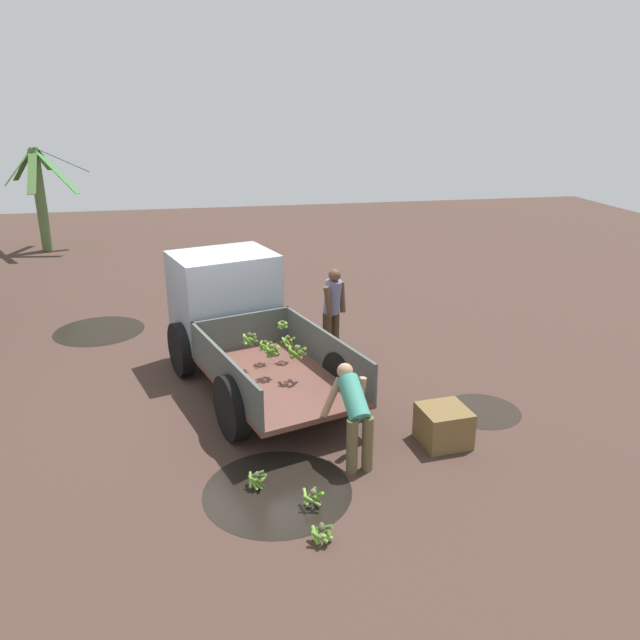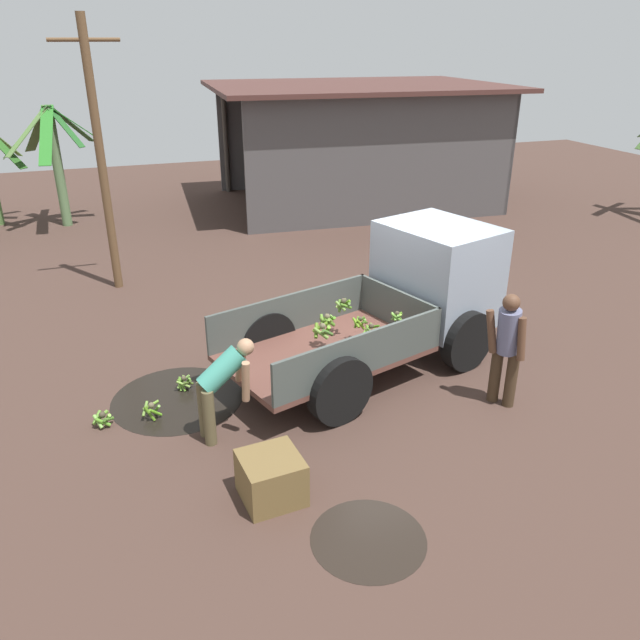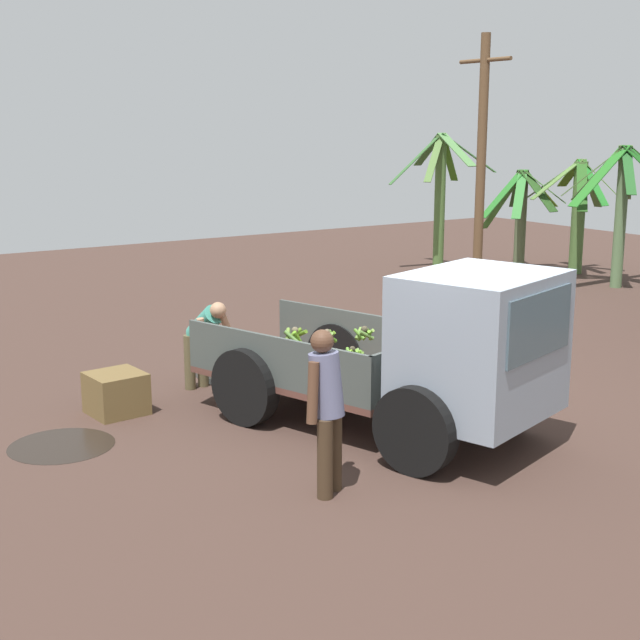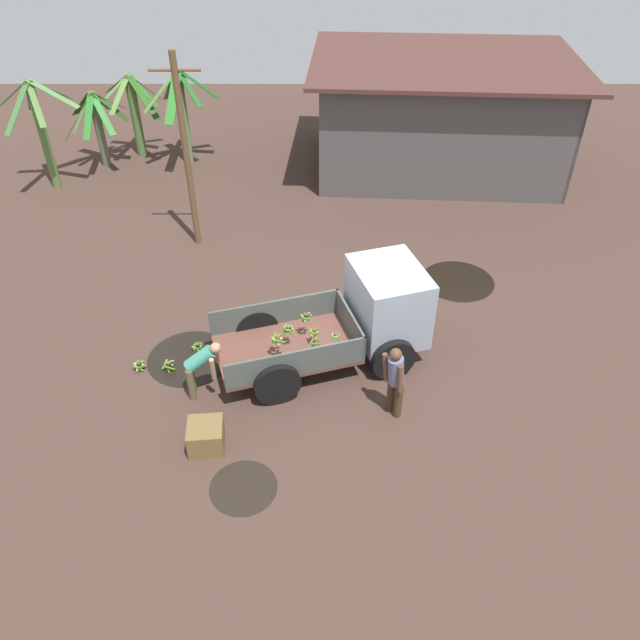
% 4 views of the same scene
% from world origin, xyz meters
% --- Properties ---
extents(ground, '(36.00, 36.00, 0.00)m').
position_xyz_m(ground, '(0.00, 0.00, 0.00)').
color(ground, '#432F28').
extents(mud_patch_0, '(1.84, 1.84, 0.01)m').
position_xyz_m(mud_patch_0, '(-3.61, -0.45, 0.00)').
color(mud_patch_0, black).
rests_on(mud_patch_0, ground).
extents(mud_patch_1, '(1.83, 1.83, 0.01)m').
position_xyz_m(mud_patch_1, '(2.68, 2.48, 0.00)').
color(mud_patch_1, black).
rests_on(mud_patch_1, ground).
extents(mud_patch_2, '(1.19, 1.19, 0.01)m').
position_xyz_m(mud_patch_2, '(-2.14, -3.82, 0.00)').
color(mud_patch_2, black).
rests_on(mud_patch_2, ground).
extents(cargo_truck, '(4.64, 2.97, 2.02)m').
position_xyz_m(cargo_truck, '(0.15, -0.21, 1.05)').
color(cargo_truck, brown).
rests_on(cargo_truck, ground).
extents(banana_palm_2, '(2.51, 2.42, 3.19)m').
position_xyz_m(banana_palm_2, '(10.63, 5.07, 1.70)').
color(banana_palm_2, '#577341').
rests_on(banana_palm_2, ground).
extents(person_foreground_visitor, '(0.52, 0.53, 1.65)m').
position_xyz_m(person_foreground_visitor, '(0.60, -2.04, 0.92)').
color(person_foreground_visitor, '#3F2E1E').
rests_on(person_foreground_visitor, ground).
extents(person_worker_loading, '(0.76, 0.64, 1.29)m').
position_xyz_m(person_worker_loading, '(-3.15, -1.52, 0.76)').
color(person_worker_loading, brown).
rests_on(person_worker_loading, ground).
extents(banana_bunch_on_ground_0, '(0.26, 0.25, 0.21)m').
position_xyz_m(banana_bunch_on_ground_0, '(-3.48, -0.21, 0.12)').
color(banana_bunch_on_ground_0, brown).
rests_on(banana_bunch_on_ground_0, ground).
extents(banana_bunch_on_ground_1, '(0.29, 0.28, 0.21)m').
position_xyz_m(banana_bunch_on_ground_1, '(-4.62, -0.80, 0.12)').
color(banana_bunch_on_ground_1, '#403A2A').
rests_on(banana_bunch_on_ground_1, ground).
extents(banana_bunch_on_ground_2, '(0.27, 0.27, 0.24)m').
position_xyz_m(banana_bunch_on_ground_2, '(-3.99, -0.82, 0.14)').
color(banana_bunch_on_ground_2, brown).
rests_on(banana_bunch_on_ground_2, ground).
extents(wooden_crate_0, '(0.70, 0.70, 0.53)m').
position_xyz_m(wooden_crate_0, '(-2.90, -2.88, 0.26)').
color(wooden_crate_0, brown).
rests_on(wooden_crate_0, ground).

